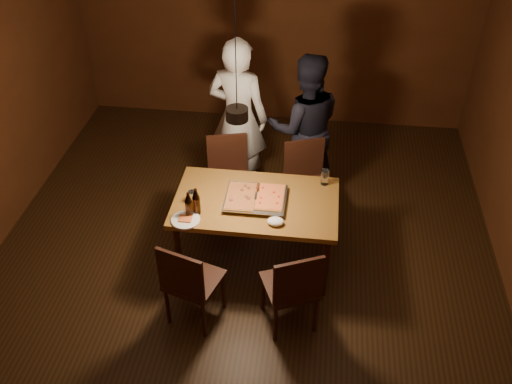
# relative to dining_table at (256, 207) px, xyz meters

# --- Properties ---
(room_shell) EXTENTS (6.00, 6.00, 6.00)m
(room_shell) POSITION_rel_dining_table_xyz_m (-0.13, -0.18, 0.72)
(room_shell) COLOR #34200E
(room_shell) RESTS_ON ground
(dining_table) EXTENTS (1.50, 0.90, 0.75)m
(dining_table) POSITION_rel_dining_table_xyz_m (0.00, 0.00, 0.00)
(dining_table) COLOR #986426
(dining_table) RESTS_ON floor
(chair_far_left) EXTENTS (0.52, 0.52, 0.49)m
(chair_far_left) POSITION_rel_dining_table_xyz_m (-0.39, 0.75, -0.14)
(chair_far_left) COLOR #38190F
(chair_far_left) RESTS_ON floor
(chair_far_right) EXTENTS (0.54, 0.54, 0.49)m
(chair_far_right) POSITION_rel_dining_table_xyz_m (0.43, 0.76, -0.14)
(chair_far_right) COLOR #38190F
(chair_far_right) RESTS_ON floor
(chair_near_left) EXTENTS (0.53, 0.53, 0.49)m
(chair_near_left) POSITION_rel_dining_table_xyz_m (-0.46, -0.83, -0.14)
(chair_near_left) COLOR #38190F
(chair_near_left) RESTS_ON floor
(chair_near_right) EXTENTS (0.55, 0.55, 0.49)m
(chair_near_right) POSITION_rel_dining_table_xyz_m (0.41, -0.79, -0.14)
(chair_near_right) COLOR #38190F
(chair_near_right) RESTS_ON floor
(pizza_tray) EXTENTS (0.58, 0.49, 0.05)m
(pizza_tray) POSITION_rel_dining_table_xyz_m (-0.00, -0.02, 0.10)
(pizza_tray) COLOR silver
(pizza_tray) RESTS_ON dining_table
(pizza_meat) EXTENTS (0.27, 0.42, 0.02)m
(pizza_meat) POSITION_rel_dining_table_xyz_m (-0.13, -0.02, 0.13)
(pizza_meat) COLOR maroon
(pizza_meat) RESTS_ON pizza_tray
(pizza_cheese) EXTENTS (0.25, 0.40, 0.02)m
(pizza_cheese) POSITION_rel_dining_table_xyz_m (0.13, -0.00, 0.13)
(pizza_cheese) COLOR gold
(pizza_cheese) RESTS_ON pizza_tray
(spatula) EXTENTS (0.10, 0.24, 0.04)m
(spatula) POSITION_rel_dining_table_xyz_m (0.01, -0.00, 0.14)
(spatula) COLOR silver
(spatula) RESTS_ON pizza_tray
(beer_bottle_a) EXTENTS (0.07, 0.07, 0.26)m
(beer_bottle_a) POSITION_rel_dining_table_xyz_m (-0.55, -0.29, 0.20)
(beer_bottle_a) COLOR black
(beer_bottle_a) RESTS_ON dining_table
(beer_bottle_b) EXTENTS (0.07, 0.07, 0.26)m
(beer_bottle_b) POSITION_rel_dining_table_xyz_m (-0.50, -0.24, 0.21)
(beer_bottle_b) COLOR black
(beer_bottle_b) RESTS_ON dining_table
(water_glass_left) EXTENTS (0.08, 0.08, 0.12)m
(water_glass_left) POSITION_rel_dining_table_xyz_m (-0.57, -0.09, 0.13)
(water_glass_left) COLOR silver
(water_glass_left) RESTS_ON dining_table
(water_glass_right) EXTENTS (0.08, 0.08, 0.16)m
(water_glass_right) POSITION_rel_dining_table_xyz_m (0.61, 0.34, 0.15)
(water_glass_right) COLOR silver
(water_glass_right) RESTS_ON dining_table
(plate_slice) EXTENTS (0.25, 0.25, 0.03)m
(plate_slice) POSITION_rel_dining_table_xyz_m (-0.58, -0.36, 0.08)
(plate_slice) COLOR white
(plate_slice) RESTS_ON dining_table
(napkin) EXTENTS (0.15, 0.11, 0.06)m
(napkin) POSITION_rel_dining_table_xyz_m (0.21, -0.30, 0.10)
(napkin) COLOR white
(napkin) RESTS_ON dining_table
(diner_white) EXTENTS (0.72, 0.55, 1.80)m
(diner_white) POSITION_rel_dining_table_xyz_m (-0.35, 1.21, 0.22)
(diner_white) COLOR silver
(diner_white) RESTS_ON floor
(diner_dark) EXTENTS (0.91, 0.77, 1.66)m
(diner_dark) POSITION_rel_dining_table_xyz_m (0.37, 1.21, 0.15)
(diner_dark) COLOR black
(diner_dark) RESTS_ON floor
(pendant_lamp) EXTENTS (0.18, 0.18, 1.10)m
(pendant_lamp) POSITION_rel_dining_table_xyz_m (-0.13, -0.18, 1.08)
(pendant_lamp) COLOR black
(pendant_lamp) RESTS_ON ceiling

